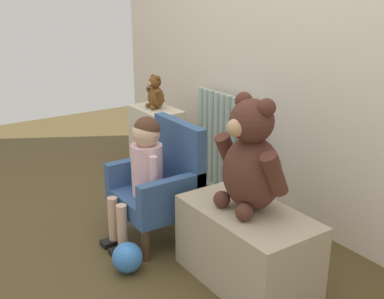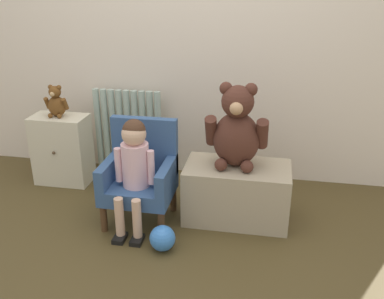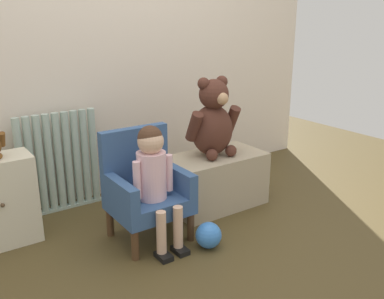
{
  "view_description": "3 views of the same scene",
  "coord_description": "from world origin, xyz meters",
  "px_view_note": "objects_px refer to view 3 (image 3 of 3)",
  "views": [
    {
      "loc": [
        1.99,
        -0.82,
        1.37
      ],
      "look_at": [
        0.11,
        0.46,
        0.58
      ],
      "focal_mm": 45.0,
      "sensor_mm": 36.0,
      "label": 1
    },
    {
      "loc": [
        0.65,
        -1.97,
        1.52
      ],
      "look_at": [
        0.19,
        0.47,
        0.49
      ],
      "focal_mm": 40.0,
      "sensor_mm": 36.0,
      "label": 2
    },
    {
      "loc": [
        -1.25,
        -1.69,
        1.3
      ],
      "look_at": [
        0.18,
        0.39,
        0.5
      ],
      "focal_mm": 40.0,
      "sensor_mm": 36.0,
      "label": 3
    }
  ],
  "objects_px": {
    "child_figure": "(153,170)",
    "low_bench": "(216,180)",
    "child_armchair": "(145,187)",
    "radiator": "(59,163)",
    "large_teddy_bear": "(213,121)",
    "toy_ball": "(209,235)"
  },
  "relations": [
    {
      "from": "low_bench",
      "to": "large_teddy_bear",
      "type": "xyz_separation_m",
      "value": [
        -0.02,
        0.02,
        0.42
      ]
    },
    {
      "from": "radiator",
      "to": "child_figure",
      "type": "bearing_deg",
      "value": -68.6
    },
    {
      "from": "child_figure",
      "to": "low_bench",
      "type": "height_order",
      "value": "child_figure"
    },
    {
      "from": "child_figure",
      "to": "radiator",
      "type": "bearing_deg",
      "value": 111.4
    },
    {
      "from": "large_teddy_bear",
      "to": "low_bench",
      "type": "bearing_deg",
      "value": -48.87
    },
    {
      "from": "child_figure",
      "to": "toy_ball",
      "type": "distance_m",
      "value": 0.5
    },
    {
      "from": "child_figure",
      "to": "large_teddy_bear",
      "type": "xyz_separation_m",
      "value": [
        0.6,
        0.23,
        0.15
      ]
    },
    {
      "from": "child_armchair",
      "to": "large_teddy_bear",
      "type": "xyz_separation_m",
      "value": [
        0.6,
        0.12,
        0.3
      ]
    },
    {
      "from": "radiator",
      "to": "child_figure",
      "type": "xyz_separation_m",
      "value": [
        0.3,
        -0.77,
        0.12
      ]
    },
    {
      "from": "child_armchair",
      "to": "child_figure",
      "type": "bearing_deg",
      "value": -90.0
    },
    {
      "from": "low_bench",
      "to": "toy_ball",
      "type": "relative_size",
      "value": 4.39
    },
    {
      "from": "low_bench",
      "to": "toy_ball",
      "type": "xyz_separation_m",
      "value": [
        -0.39,
        -0.44,
        -0.11
      ]
    },
    {
      "from": "radiator",
      "to": "child_figure",
      "type": "distance_m",
      "value": 0.83
    },
    {
      "from": "child_armchair",
      "to": "child_figure",
      "type": "xyz_separation_m",
      "value": [
        0.0,
        -0.11,
        0.15
      ]
    },
    {
      "from": "child_figure",
      "to": "low_bench",
      "type": "bearing_deg",
      "value": 18.79
    },
    {
      "from": "toy_ball",
      "to": "radiator",
      "type": "bearing_deg",
      "value": 117.92
    },
    {
      "from": "radiator",
      "to": "low_bench",
      "type": "relative_size",
      "value": 1.02
    },
    {
      "from": "radiator",
      "to": "low_bench",
      "type": "bearing_deg",
      "value": -31.16
    },
    {
      "from": "radiator",
      "to": "child_armchair",
      "type": "xyz_separation_m",
      "value": [
        0.3,
        -0.66,
        -0.03
      ]
    },
    {
      "from": "large_teddy_bear",
      "to": "radiator",
      "type": "bearing_deg",
      "value": 149.33
    },
    {
      "from": "large_teddy_bear",
      "to": "child_armchair",
      "type": "bearing_deg",
      "value": -168.45
    },
    {
      "from": "child_armchair",
      "to": "large_teddy_bear",
      "type": "distance_m",
      "value": 0.68
    }
  ]
}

